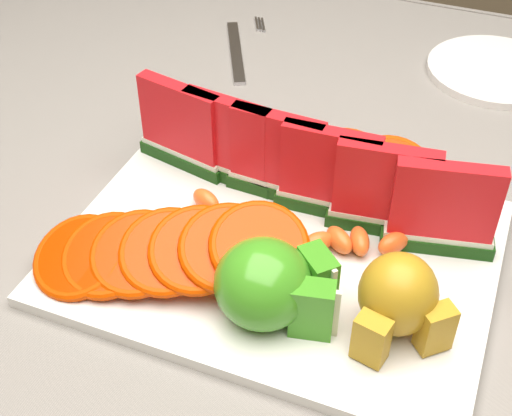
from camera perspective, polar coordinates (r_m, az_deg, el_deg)
The scene contains 11 objects.
table at distance 0.83m, azimuth 0.85°, elevation -3.78°, with size 1.40×0.90×0.75m.
tablecloth at distance 0.79m, azimuth 0.89°, elevation -0.56°, with size 1.53×1.03×0.20m.
platter at distance 0.68m, azimuth 1.82°, elevation -3.47°, with size 0.40×0.30×0.01m.
apple_cluster at distance 0.60m, azimuth 1.28°, elevation -6.21°, with size 0.12×0.10×0.08m.
pear_cluster at distance 0.59m, azimuth 11.35°, elevation -7.13°, with size 0.09×0.09×0.07m.
side_plate at distance 1.01m, azimuth 18.65°, elevation 10.39°, with size 0.18×0.18×0.01m.
fork at distance 1.01m, azimuth -1.42°, elevation 12.61°, with size 0.09×0.19×0.00m.
watermelon_row at distance 0.70m, azimuth 3.75°, elevation 3.32°, with size 0.39×0.07×0.10m.
orange_fan_front at distance 0.64m, azimuth -7.10°, elevation -3.46°, with size 0.27×0.16×0.07m.
orange_fan_back at distance 0.76m, azimuth 3.61°, elevation 4.28°, with size 0.30×0.12×0.05m.
tangerine_segments at distance 0.67m, azimuth 3.85°, elevation -2.11°, with size 0.24×0.07×0.02m.
Camera 1 is at (0.21, -0.56, 1.24)m, focal length 50.00 mm.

